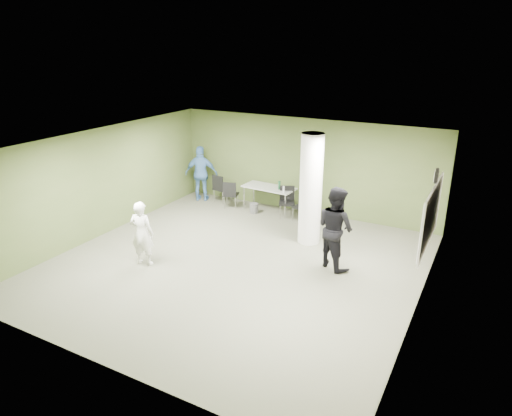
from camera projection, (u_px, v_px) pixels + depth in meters
The scene contains 17 objects.
floor at pixel (235, 264), 10.52m from camera, with size 8.00×8.00×0.00m, color #4E4E3D.
ceiling at pixel (233, 145), 9.55m from camera, with size 8.00×8.00×0.00m, color white.
wall_back at pixel (304, 166), 13.34m from camera, with size 8.00×0.02×2.80m, color #445528.
wall_left at pixel (102, 182), 11.81m from camera, with size 0.02×8.00×2.80m, color #445528.
wall_right_cream at pixel (424, 243), 8.26m from camera, with size 0.02×8.00×2.80m, color beige.
column at pixel (311, 189), 11.25m from camera, with size 0.56×0.56×2.80m, color silver.
whiteboard at pixel (431, 216), 9.25m from camera, with size 0.05×2.30×1.30m.
wall_clock at pixel (436, 176), 8.96m from camera, with size 0.06×0.32×0.32m.
folding_table at pixel (269, 189), 13.61m from camera, with size 1.62×0.79×1.00m.
wastebasket at pixel (254, 208), 13.62m from camera, with size 0.26×0.26×0.29m, color #4C4C4C.
chair_back_left at pixel (221, 187), 14.35m from camera, with size 0.54×0.54×0.92m.
chair_back_right at pixel (230, 193), 13.89m from camera, with size 0.54×0.54×0.86m.
chair_table_left at pixel (287, 199), 13.22m from camera, with size 0.59×0.59×0.90m.
chair_table_right at pixel (304, 204), 12.94m from camera, with size 0.53×0.53×0.86m.
woman_white at pixel (142, 233), 10.29m from camera, with size 0.55×0.36×1.52m, color white.
man_black at pixel (335, 228), 10.11m from camera, with size 0.92×0.72×1.89m, color black.
man_blue at pixel (201, 174), 14.47m from camera, with size 1.04×0.43×1.77m, color #4572AC.
Camera 1 is at (4.88, -8.08, 4.84)m, focal length 32.00 mm.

